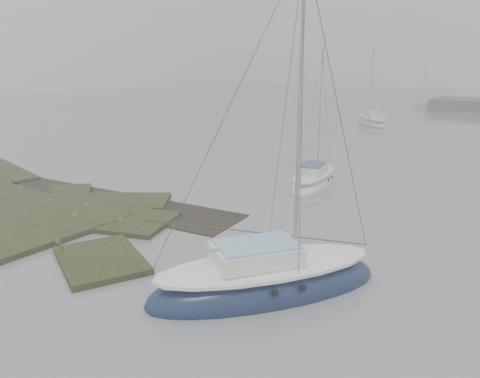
# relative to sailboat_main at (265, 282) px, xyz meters

# --- Properties ---
(ground) EXTENTS (160.00, 160.00, 0.00)m
(ground) POSITION_rel_sailboat_main_xyz_m (-6.06, 29.01, -0.31)
(ground) COLOR slate
(ground) RESTS_ON ground
(sailboat_main) EXTENTS (5.98, 7.14, 10.01)m
(sailboat_main) POSITION_rel_sailboat_main_xyz_m (0.00, 0.00, 0.00)
(sailboat_main) COLOR #141F3E
(sailboat_main) RESTS_ON ground
(sailboat_white) EXTENTS (2.80, 5.75, 7.77)m
(sailboat_white) POSITION_rel_sailboat_main_xyz_m (-4.37, 11.73, -0.07)
(sailboat_white) COLOR silver
(sailboat_white) RESTS_ON ground
(sailboat_far_a) EXTENTS (5.57, 6.13, 8.83)m
(sailboat_far_a) POSITION_rel_sailboat_main_xyz_m (-10.63, 37.51, -0.04)
(sailboat_far_a) COLOR #9EA2A7
(sailboat_far_a) RESTS_ON ground
(sailboat_far_c) EXTENTS (5.22, 3.15, 6.99)m
(sailboat_far_c) POSITION_rel_sailboat_main_xyz_m (-10.86, 60.00, -0.09)
(sailboat_far_c) COLOR #B2B7BC
(sailboat_far_c) RESTS_ON ground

